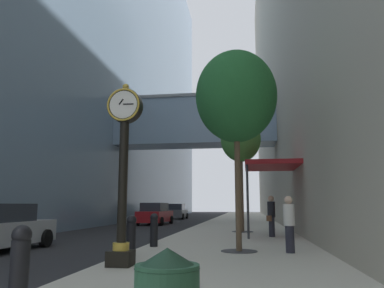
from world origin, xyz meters
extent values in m
plane|color=#262628|center=(0.00, 27.00, 0.00)|extent=(110.00, 110.00, 0.00)
cube|color=beige|center=(2.95, 30.00, 0.07)|extent=(5.91, 80.00, 0.14)
cube|color=#758EA8|center=(-11.49, 30.00, 19.85)|extent=(9.00, 80.00, 39.69)
cube|color=#758EA8|center=(-0.54, 27.86, 8.16)|extent=(13.50, 3.20, 3.73)
cube|color=gray|center=(-0.54, 27.86, 10.15)|extent=(13.50, 3.40, 0.24)
cube|color=#A89E89|center=(10.41, 30.00, 19.29)|extent=(9.00, 80.00, 38.58)
cube|color=black|center=(0.65, 6.63, 0.32)|extent=(0.55, 0.55, 0.35)
cylinder|color=gold|center=(0.65, 6.63, 0.58)|extent=(0.39, 0.38, 0.18)
cylinder|color=black|center=(0.65, 6.63, 2.09)|extent=(0.22, 0.22, 2.84)
cylinder|color=black|center=(0.65, 6.63, 3.93)|extent=(0.84, 0.28, 0.84)
torus|color=gold|center=(0.65, 6.48, 3.93)|extent=(0.82, 0.05, 0.82)
cylinder|color=white|center=(0.65, 6.48, 3.93)|extent=(0.69, 0.01, 0.69)
cylinder|color=white|center=(0.65, 6.78, 3.93)|extent=(0.69, 0.01, 0.69)
sphere|color=gold|center=(0.65, 6.63, 4.43)|extent=(0.16, 0.16, 0.16)
cube|color=black|center=(0.59, 6.48, 4.00)|extent=(0.13, 0.01, 0.15)
cube|color=black|center=(0.78, 6.48, 3.94)|extent=(0.26, 0.01, 0.03)
cylinder|color=black|center=(0.40, 3.05, 0.59)|extent=(0.26, 0.26, 0.90)
sphere|color=black|center=(0.40, 3.05, 1.11)|extent=(0.27, 0.27, 0.27)
cylinder|color=black|center=(0.40, 8.16, 0.59)|extent=(0.26, 0.26, 0.90)
sphere|color=black|center=(0.40, 8.16, 1.11)|extent=(0.27, 0.27, 0.27)
cylinder|color=black|center=(0.40, 10.72, 0.59)|extent=(0.26, 0.26, 0.90)
sphere|color=black|center=(0.40, 10.72, 1.11)|extent=(0.27, 0.27, 0.27)
cylinder|color=#333335|center=(3.29, 9.80, 0.15)|extent=(1.10, 1.10, 0.02)
cylinder|color=brown|center=(3.29, 9.80, 2.08)|extent=(0.18, 0.18, 3.89)
ellipsoid|color=#23602D|center=(3.29, 9.80, 5.00)|extent=(2.61, 2.61, 3.00)
cylinder|color=#333335|center=(3.29, 18.23, 0.15)|extent=(1.10, 1.10, 0.02)
cylinder|color=brown|center=(3.29, 18.23, 2.20)|extent=(0.18, 0.18, 4.13)
ellipsoid|color=#428438|center=(3.29, 18.23, 5.09)|extent=(2.17, 2.17, 2.50)
cone|color=#183523|center=(2.92, 1.09, 1.11)|extent=(0.53, 0.53, 0.16)
cylinder|color=#23232D|center=(4.62, 15.28, 0.57)|extent=(0.36, 0.36, 0.85)
cylinder|color=black|center=(4.62, 15.28, 1.34)|extent=(0.47, 0.47, 0.69)
sphere|color=tan|center=(4.62, 15.28, 1.81)|extent=(0.26, 0.26, 0.26)
cube|color=brown|center=(4.50, 15.09, 0.95)|extent=(0.23, 0.21, 0.24)
cylinder|color=#23232D|center=(4.79, 9.66, 0.53)|extent=(0.26, 0.26, 0.78)
cylinder|color=silver|center=(4.79, 9.66, 1.24)|extent=(0.34, 0.34, 0.63)
sphere|color=beige|center=(4.79, 9.66, 1.68)|extent=(0.24, 0.24, 0.24)
cube|color=maroon|center=(4.71, 15.70, 3.34)|extent=(2.40, 3.60, 0.20)
cylinder|color=#333338|center=(3.59, 14.10, 1.74)|extent=(0.10, 0.10, 3.20)
cylinder|color=#333338|center=(3.59, 17.30, 1.74)|extent=(0.10, 0.10, 3.20)
cube|color=slate|center=(-4.12, 39.16, 0.62)|extent=(1.76, 4.29, 0.80)
cube|color=#282D38|center=(-4.12, 38.94, 1.33)|extent=(1.54, 2.41, 0.65)
cylinder|color=black|center=(-4.99, 40.60, 0.32)|extent=(0.23, 0.64, 0.64)
cylinder|color=black|center=(-3.27, 40.62, 0.32)|extent=(0.23, 0.64, 0.64)
cylinder|color=black|center=(-4.97, 37.69, 0.32)|extent=(0.23, 0.64, 0.64)
cylinder|color=black|center=(-3.25, 37.71, 0.32)|extent=(0.23, 0.64, 0.64)
cylinder|color=black|center=(-5.59, 11.23, 0.32)|extent=(0.23, 0.64, 0.64)
cylinder|color=black|center=(-3.79, 11.21, 0.32)|extent=(0.23, 0.64, 0.64)
cube|color=#AD191E|center=(-3.69, 27.43, 0.63)|extent=(2.02, 4.61, 0.82)
cube|color=#282D38|center=(-3.70, 27.20, 1.36)|extent=(1.72, 2.60, 0.67)
cylinder|color=black|center=(-4.55, 29.00, 0.32)|extent=(0.24, 0.65, 0.64)
cylinder|color=black|center=(-2.70, 28.93, 0.32)|extent=(0.24, 0.65, 0.64)
cylinder|color=black|center=(-4.67, 25.92, 0.32)|extent=(0.24, 0.65, 0.64)
cylinder|color=black|center=(-2.82, 25.85, 0.32)|extent=(0.24, 0.65, 0.64)
camera|label=1|loc=(3.57, -1.95, 1.53)|focal=34.95mm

